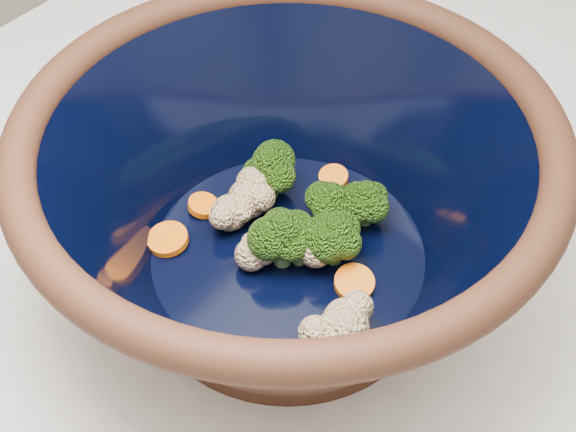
% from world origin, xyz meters
% --- Properties ---
extents(mixing_bowl, '(0.44, 0.44, 0.17)m').
position_xyz_m(mixing_bowl, '(-0.12, 0.04, 0.99)').
color(mixing_bowl, black).
rests_on(mixing_bowl, counter).
extents(vegetable_pile, '(0.19, 0.17, 0.05)m').
position_xyz_m(vegetable_pile, '(-0.11, 0.05, 0.96)').
color(vegetable_pile, '#608442').
rests_on(vegetable_pile, mixing_bowl).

